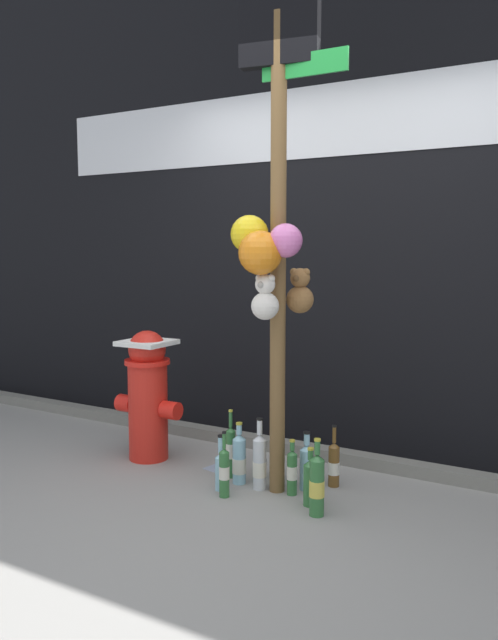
{
  "coord_description": "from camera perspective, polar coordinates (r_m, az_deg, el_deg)",
  "views": [
    {
      "loc": [
        1.66,
        -2.67,
        1.4
      ],
      "look_at": [
        -0.24,
        0.53,
        0.98
      ],
      "focal_mm": 36.45,
      "sensor_mm": 36.0,
      "label": 1
    }
  ],
  "objects": [
    {
      "name": "building_wall",
      "position": [
        4.58,
        9.42,
        13.58
      ],
      "size": [
        10.0,
        0.21,
        3.96
      ],
      "color": "black",
      "rests_on": "ground_plane"
    },
    {
      "name": "bottle_2",
      "position": [
        3.87,
        5.08,
        -12.61
      ],
      "size": [
        0.08,
        0.08,
        0.35
      ],
      "color": "#93CCE0",
      "rests_on": "ground_plane"
    },
    {
      "name": "bottle_4",
      "position": [
        3.86,
        -2.49,
        -12.92
      ],
      "size": [
        0.07,
        0.07,
        0.33
      ],
      "color": "#93CCE0",
      "rests_on": "ground_plane"
    },
    {
      "name": "memorial_post",
      "position": [
        3.59,
        2.13,
        8.9
      ],
      "size": [
        0.64,
        0.46,
        2.73
      ],
      "color": "brown",
      "rests_on": "ground_plane"
    },
    {
      "name": "curb_strip",
      "position": [
        4.41,
        7.13,
        -11.63
      ],
      "size": [
        8.0,
        0.12,
        0.08
      ],
      "primitive_type": "cube",
      "color": "slate",
      "rests_on": "ground_plane"
    },
    {
      "name": "bottle_7",
      "position": [
        3.79,
        3.8,
        -13.12
      ],
      "size": [
        0.06,
        0.06,
        0.32
      ],
      "color": "#337038",
      "rests_on": "ground_plane"
    },
    {
      "name": "bottle_3",
      "position": [
        4.03,
        2.4,
        -11.59
      ],
      "size": [
        0.08,
        0.08,
        0.39
      ],
      "color": "#337038",
      "rests_on": "ground_plane"
    },
    {
      "name": "fire_hydrant",
      "position": [
        4.36,
        -8.88,
        -6.3
      ],
      "size": [
        0.49,
        0.32,
        0.86
      ],
      "color": "red",
      "rests_on": "ground_plane"
    },
    {
      "name": "litter_1",
      "position": [
        4.25,
        -2.9,
        -12.83
      ],
      "size": [
        0.14,
        0.15,
        0.01
      ],
      "primitive_type": "cube",
      "rotation": [
        0.0,
        0.0,
        1.36
      ],
      "color": "#8C99B2",
      "rests_on": "ground_plane"
    },
    {
      "name": "bottle_10",
      "position": [
        3.86,
        0.94,
        -12.36
      ],
      "size": [
        0.08,
        0.08,
        0.42
      ],
      "color": "silver",
      "rests_on": "ground_plane"
    },
    {
      "name": "bottle_1",
      "position": [
        3.65,
        5.41,
        -13.93
      ],
      "size": [
        0.08,
        0.08,
        0.32
      ],
      "color": "#337038",
      "rests_on": "ground_plane"
    },
    {
      "name": "bottle_8",
      "position": [
        3.75,
        -2.19,
        -13.16
      ],
      "size": [
        0.06,
        0.06,
        0.38
      ],
      "color": "#337038",
      "rests_on": "ground_plane"
    },
    {
      "name": "bottle_0",
      "position": [
        4.04,
        -1.62,
        -11.39
      ],
      "size": [
        0.06,
        0.06,
        0.42
      ],
      "color": "#337038",
      "rests_on": "ground_plane"
    },
    {
      "name": "bottle_9",
      "position": [
        3.94,
        7.46,
        -12.44
      ],
      "size": [
        0.07,
        0.07,
        0.37
      ],
      "color": "brown",
      "rests_on": "ground_plane"
    },
    {
      "name": "bottle_6",
      "position": [
        3.52,
        5.98,
        -14.18
      ],
      "size": [
        0.08,
        0.08,
        0.41
      ],
      "color": "#337038",
      "rests_on": "ground_plane"
    },
    {
      "name": "ground_plane",
      "position": [
        3.44,
        -1.2,
        -17.65
      ],
      "size": [
        14.0,
        14.0,
        0.0
      ],
      "primitive_type": "plane",
      "color": "gray"
    },
    {
      "name": "bottle_5",
      "position": [
        3.95,
        -0.87,
        -12.14
      ],
      "size": [
        0.08,
        0.08,
        0.37
      ],
      "color": "#93CCE0",
      "rests_on": "ground_plane"
    }
  ]
}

